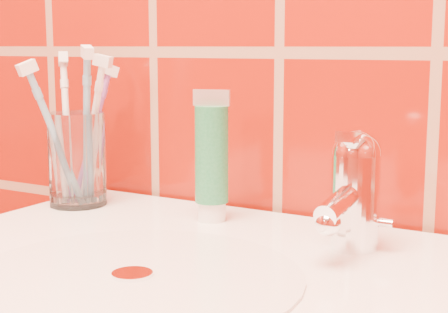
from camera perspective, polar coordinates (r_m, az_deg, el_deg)
The scene contains 8 objects.
glass_tumbler at distance 0.88m, azimuth -12.13°, elevation -0.21°, with size 0.07×0.07×0.12m, color white.
toothpaste_tube at distance 0.78m, azimuth -1.04°, elevation -0.31°, with size 0.04×0.04×0.15m.
faucet at distance 0.68m, azimuth 10.76°, elevation -2.46°, with size 0.05×0.11×0.12m.
toothbrush_0 at distance 0.91m, azimuth -12.94°, elevation 2.28°, with size 0.07×0.07×0.20m, color silver, non-canonical shape.
toothbrush_1 at distance 0.86m, azimuth -11.35°, elevation 2.29°, with size 0.05×0.05×0.21m, color #6798B8, non-canonical shape.
toothbrush_2 at distance 0.86m, azimuth -13.83°, elevation 1.56°, with size 0.05×0.08×0.19m, color #6CA1C1, non-canonical shape.
toothbrush_3 at distance 0.88m, azimuth -10.89°, elevation 2.07°, with size 0.06×0.03×0.20m, color white, non-canonical shape.
toothbrush_4 at distance 0.90m, azimuth -10.92°, elevation 1.83°, with size 0.04×0.08×0.18m, color #884A9F, non-canonical shape.
Camera 1 is at (0.35, 0.46, 1.05)m, focal length 55.00 mm.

